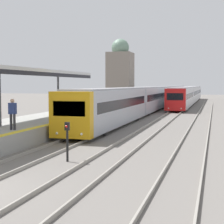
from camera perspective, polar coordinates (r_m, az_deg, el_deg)
track_middle_line at (r=11.21m, az=-9.75°, el=-13.05°), size 1.50×120.00×0.15m
track_right_line at (r=10.29m, az=8.60°, el=-14.63°), size 1.51×120.00×0.15m
platform_canopy at (r=22.49m, az=-16.75°, el=6.13°), size 4.00×20.87×3.38m
person_on_platform at (r=20.63m, az=-14.92°, el=-0.04°), size 0.40×0.22×1.66m
train_near at (r=54.96m, az=7.01°, el=2.43°), size 2.54×68.80×3.11m
train_far at (r=68.90m, az=11.62°, el=2.69°), size 2.51×48.08×3.03m
signal_post_near at (r=16.54m, az=-6.84°, el=-3.82°), size 0.20×0.21×1.75m
distant_domed_building at (r=62.85m, az=1.26°, el=5.80°), size 4.00×4.00×10.99m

